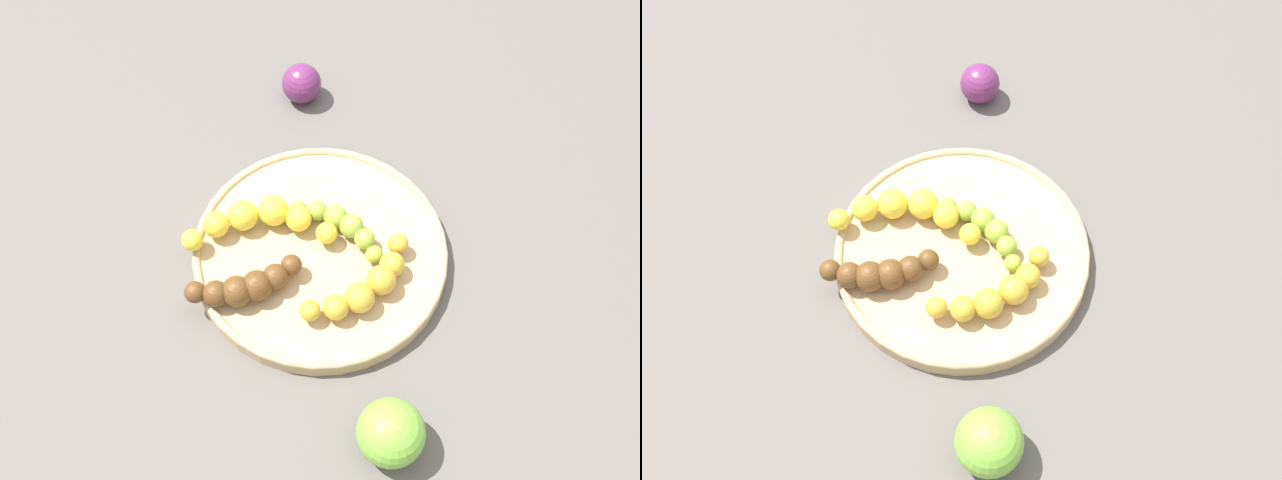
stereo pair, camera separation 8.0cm
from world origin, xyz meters
The scene contains 8 objects.
ground_plane centered at (0.00, 0.00, 0.00)m, with size 2.40×2.40×0.00m, color #56514C.
fruit_bowl centered at (0.00, 0.00, 0.01)m, with size 0.29×0.29×0.02m.
banana_green centered at (0.03, 0.00, 0.03)m, with size 0.04×0.12×0.03m.
banana_yellow centered at (-0.02, 0.07, 0.04)m, with size 0.12×0.13×0.04m.
banana_overripe centered at (-0.09, 0.03, 0.04)m, with size 0.11×0.09×0.03m.
banana_spotted centered at (-0.02, -0.07, 0.04)m, with size 0.15×0.07×0.03m.
apple_green centered at (-0.13, -0.18, 0.03)m, with size 0.07×0.07×0.07m, color #72B238.
plum_purple centered at (0.18, 0.17, 0.03)m, with size 0.05×0.05×0.05m, color #662659.
Camera 2 is at (-0.28, -0.31, 0.72)m, focal length 40.34 mm.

